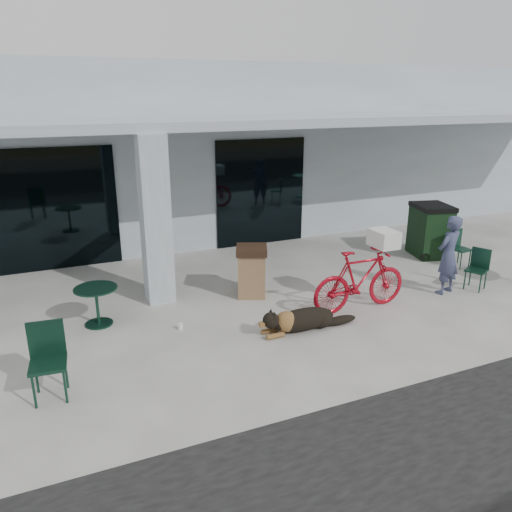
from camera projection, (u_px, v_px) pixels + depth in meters
name	position (u px, v px, depth m)	size (l,w,h in m)	color
ground	(283.00, 336.00, 8.17)	(80.00, 80.00, 0.00)	beige
building	(158.00, 147.00, 14.87)	(22.00, 7.00, 4.50)	silver
storefront_glass_left	(52.00, 210.00, 10.88)	(2.80, 0.06, 2.70)	black
storefront_glass_right	(261.00, 193.00, 12.77)	(2.40, 0.06, 2.70)	black
column	(155.00, 221.00, 9.12)	(0.50, 0.50, 3.12)	silver
overhang	(209.00, 122.00, 10.30)	(22.00, 2.80, 0.18)	silver
bicycle	(360.00, 280.00, 8.99)	(0.54, 1.91, 1.15)	#AF0E1E
laundry_basket	(384.00, 239.00, 8.93)	(0.52, 0.38, 0.31)	white
dog	(304.00, 318.00, 8.31)	(1.30, 0.43, 0.43)	black
cup_near_dog	(180.00, 327.00, 8.38)	(0.08, 0.08, 0.10)	white
cafe_table_near	(97.00, 306.00, 8.47)	(0.72, 0.72, 0.68)	#133829
cafe_chair_near	(48.00, 363.00, 6.37)	(0.45, 0.50, 1.01)	#133829
cafe_chair_far_a	(461.00, 249.00, 11.32)	(0.38, 0.41, 0.83)	#133829
cafe_chair_far_b	(476.00, 270.00, 9.99)	(0.37, 0.41, 0.83)	#133829
person	(448.00, 255.00, 9.69)	(0.57, 0.38, 1.57)	#3A4161
trash_receptacle	(252.00, 271.00, 9.66)	(0.58, 0.58, 0.99)	#806142
wheeled_bin	(430.00, 230.00, 12.02)	(0.78, 0.99, 1.26)	black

